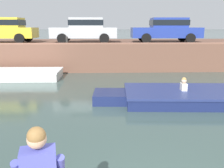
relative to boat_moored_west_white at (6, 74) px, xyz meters
The scene contains 9 objects.
ground_plane 7.52m from the boat_moored_west_white, 35.70° to the right, with size 400.00×400.00×0.00m, color #384C47.
far_quay_wall 7.59m from the boat_moored_west_white, 36.27° to the left, with size 60.00×6.00×1.69m, color brown.
far_wall_coping 6.48m from the boat_moored_west_white, 14.67° to the left, with size 60.00×0.24×0.08m, color brown.
boat_moored_west_white is the anchor object (origin of this frame).
motorboat_passing 9.79m from the boat_moored_west_white, 27.25° to the right, with size 7.38×2.69×0.92m.
car_leftmost_yellow 3.96m from the boat_moored_west_white, 107.62° to the left, with size 3.92×1.96×1.54m.
car_left_inner_silver 5.57m from the boat_moored_west_white, 37.17° to the left, with size 4.11×2.01×1.54m.
car_centre_blue 10.04m from the boat_moored_west_white, 18.25° to the left, with size 4.42×2.01×1.54m.
mooring_bollard_mid 3.90m from the boat_moored_west_white, 29.44° to the left, with size 0.15×0.15×0.45m.
Camera 1 is at (-0.96, -2.93, 2.73)m, focal length 40.00 mm.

